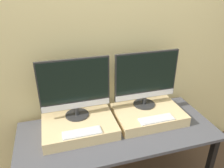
{
  "coord_description": "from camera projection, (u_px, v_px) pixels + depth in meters",
  "views": [
    {
      "loc": [
        -0.5,
        -1.13,
        1.93
      ],
      "look_at": [
        0.0,
        0.56,
        1.08
      ],
      "focal_mm": 35.0,
      "sensor_mm": 36.0,
      "label": 1
    }
  ],
  "objects": [
    {
      "name": "wall_back",
      "position": [
        105.0,
        52.0,
        2.07
      ],
      "size": [
        8.0,
        0.04,
        2.6
      ],
      "color": "#DBC684",
      "rests_on": "ground_plane"
    },
    {
      "name": "workbench",
      "position": [
        118.0,
        136.0,
        1.98
      ],
      "size": [
        1.75,
        0.74,
        0.71
      ],
      "color": "#47474C",
      "rests_on": "ground_plane"
    },
    {
      "name": "wooden_riser_left",
      "position": [
        79.0,
        126.0,
        1.92
      ],
      "size": [
        0.63,
        0.44,
        0.1
      ],
      "color": "#D6B77F",
      "rests_on": "workbench"
    },
    {
      "name": "monitor_left",
      "position": [
        75.0,
        87.0,
        1.86
      ],
      "size": [
        0.61,
        0.21,
        0.54
      ],
      "color": "#282828",
      "rests_on": "wooden_riser_left"
    },
    {
      "name": "keyboard_left",
      "position": [
        82.0,
        133.0,
        1.75
      ],
      "size": [
        0.31,
        0.1,
        0.01
      ],
      "color": "silver",
      "rests_on": "wooden_riser_left"
    },
    {
      "name": "wooden_riser_right",
      "position": [
        148.0,
        114.0,
        2.09
      ],
      "size": [
        0.63,
        0.44,
        0.1
      ],
      "color": "#D6B77F",
      "rests_on": "workbench"
    },
    {
      "name": "monitor_right",
      "position": [
        146.0,
        78.0,
        2.03
      ],
      "size": [
        0.61,
        0.21,
        0.54
      ],
      "color": "#282828",
      "rests_on": "wooden_riser_right"
    },
    {
      "name": "keyboard_right",
      "position": [
        157.0,
        119.0,
        1.92
      ],
      "size": [
        0.31,
        0.1,
        0.01
      ],
      "color": "silver",
      "rests_on": "wooden_riser_right"
    }
  ]
}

